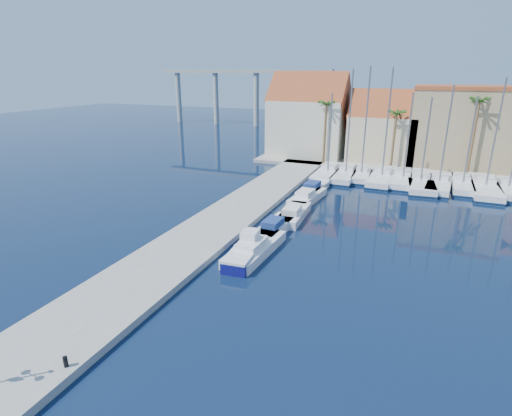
# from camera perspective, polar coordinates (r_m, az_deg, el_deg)

# --- Properties ---
(ground) EXTENTS (260.00, 260.00, 0.00)m
(ground) POSITION_cam_1_polar(r_m,az_deg,el_deg) (24.27, -0.47, -16.06)
(ground) COLOR black
(ground) RESTS_ON ground
(quay_west) EXTENTS (6.00, 77.00, 0.50)m
(quay_west) POSITION_cam_1_polar(r_m,az_deg,el_deg) (38.47, -4.91, -1.95)
(quay_west) COLOR gray
(quay_west) RESTS_ON ground
(shore_north) EXTENTS (54.00, 16.00, 0.50)m
(shore_north) POSITION_cam_1_polar(r_m,az_deg,el_deg) (67.70, 24.13, 5.63)
(shore_north) COLOR gray
(shore_north) RESTS_ON ground
(bollard) EXTENTS (0.22, 0.22, 0.55)m
(bollard) POSITION_cam_1_polar(r_m,az_deg,el_deg) (22.38, -25.56, -19.19)
(bollard) COLOR black
(bollard) RESTS_ON quay_west
(fishing_boat) EXTENTS (2.34, 5.81, 1.99)m
(fishing_boat) POSITION_cam_1_polar(r_m,az_deg,el_deg) (31.26, -1.40, -6.17)
(fishing_boat) COLOR #10105E
(fishing_boat) RESTS_ON ground
(motorboat_west_0) EXTENTS (2.77, 7.55, 1.40)m
(motorboat_west_0) POSITION_cam_1_polar(r_m,az_deg,el_deg) (32.06, -0.21, -5.79)
(motorboat_west_0) COLOR white
(motorboat_west_0) RESTS_ON ground
(motorboat_west_1) EXTENTS (2.33, 6.34, 1.40)m
(motorboat_west_1) POSITION_cam_1_polar(r_m,az_deg,el_deg) (36.44, 2.74, -2.68)
(motorboat_west_1) COLOR white
(motorboat_west_1) RESTS_ON ground
(motorboat_west_2) EXTENTS (2.41, 6.66, 1.40)m
(motorboat_west_2) POSITION_cam_1_polar(r_m,az_deg,el_deg) (39.83, 5.35, -0.83)
(motorboat_west_2) COLOR white
(motorboat_west_2) RESTS_ON ground
(motorboat_west_3) EXTENTS (2.89, 7.04, 1.40)m
(motorboat_west_3) POSITION_cam_1_polar(r_m,az_deg,el_deg) (45.45, 7.31, 1.61)
(motorboat_west_3) COLOR white
(motorboat_west_3) RESTS_ON ground
(motorboat_west_4) EXTENTS (2.53, 6.80, 1.40)m
(motorboat_west_4) POSITION_cam_1_polar(r_m,az_deg,el_deg) (48.94, 8.21, 2.83)
(motorboat_west_4) COLOR white
(motorboat_west_4) RESTS_ON ground
(sailboat_0) EXTENTS (2.84, 10.51, 11.25)m
(sailboat_0) POSITION_cam_1_polar(r_m,az_deg,el_deg) (56.80, 10.32, 5.02)
(sailboat_0) COLOR white
(sailboat_0) RESTS_ON ground
(sailboat_1) EXTENTS (2.78, 10.40, 14.27)m
(sailboat_1) POSITION_cam_1_polar(r_m,az_deg,el_deg) (56.59, 12.78, 4.85)
(sailboat_1) COLOR white
(sailboat_1) RESTS_ON ground
(sailboat_2) EXTENTS (2.68, 8.29, 14.60)m
(sailboat_2) POSITION_cam_1_polar(r_m,az_deg,el_deg) (56.51, 14.85, 4.73)
(sailboat_2) COLOR white
(sailboat_2) RESTS_ON ground
(sailboat_3) EXTENTS (3.15, 10.79, 14.42)m
(sailboat_3) POSITION_cam_1_polar(r_m,az_deg,el_deg) (56.16, 17.60, 4.31)
(sailboat_3) COLOR white
(sailboat_3) RESTS_ON ground
(sailboat_4) EXTENTS (2.93, 9.87, 11.54)m
(sailboat_4) POSITION_cam_1_polar(r_m,az_deg,el_deg) (55.93, 20.29, 3.94)
(sailboat_4) COLOR white
(sailboat_4) RESTS_ON ground
(sailboat_5) EXTENTS (4.12, 12.08, 11.03)m
(sailboat_5) POSITION_cam_1_polar(r_m,az_deg,el_deg) (55.54, 22.39, 3.56)
(sailboat_5) COLOR white
(sailboat_5) RESTS_ON ground
(sailboat_6) EXTENTS (3.61, 10.74, 12.48)m
(sailboat_6) POSITION_cam_1_polar(r_m,az_deg,el_deg) (55.50, 24.71, 3.26)
(sailboat_6) COLOR white
(sailboat_6) RESTS_ON ground
(sailboat_7) EXTENTS (2.53, 9.18, 11.23)m
(sailboat_7) POSITION_cam_1_polar(r_m,az_deg,el_deg) (56.20, 27.39, 3.05)
(sailboat_7) COLOR white
(sailboat_7) RESTS_ON ground
(sailboat_8) EXTENTS (3.25, 11.85, 13.33)m
(sailboat_8) POSITION_cam_1_polar(r_m,az_deg,el_deg) (56.28, 29.87, 2.66)
(sailboat_8) COLOR white
(sailboat_8) RESTS_ON ground
(sailboat_9) EXTENTS (2.98, 9.54, 12.73)m
(sailboat_9) POSITION_cam_1_polar(r_m,az_deg,el_deg) (56.85, 32.24, 2.41)
(sailboat_9) COLOR white
(sailboat_9) RESTS_ON ground
(building_0) EXTENTS (12.30, 9.00, 13.50)m
(building_0) POSITION_cam_1_polar(r_m,az_deg,el_deg) (68.07, 7.53, 12.54)
(building_0) COLOR beige
(building_0) RESTS_ON shore_north
(building_1) EXTENTS (10.30, 8.00, 11.00)m
(building_1) POSITION_cam_1_polar(r_m,az_deg,el_deg) (66.10, 17.72, 10.56)
(building_1) COLOR beige
(building_1) RESTS_ON shore_north
(building_2) EXTENTS (14.20, 10.20, 11.50)m
(building_2) POSITION_cam_1_polar(r_m,az_deg,el_deg) (66.91, 27.42, 10.28)
(building_2) COLOR #9D8960
(building_2) RESTS_ON shore_north
(palm_0) EXTENTS (2.60, 2.60, 10.15)m
(palm_0) POSITION_cam_1_polar(r_m,az_deg,el_deg) (62.03, 10.03, 14.18)
(palm_0) COLOR brown
(palm_0) RESTS_ON shore_north
(palm_1) EXTENTS (2.60, 2.60, 9.15)m
(palm_1) POSITION_cam_1_polar(r_m,az_deg,el_deg) (60.67, 19.42, 12.42)
(palm_1) COLOR brown
(palm_1) RESTS_ON shore_north
(palm_2) EXTENTS (2.60, 2.60, 11.15)m
(palm_2) POSITION_cam_1_polar(r_m,az_deg,el_deg) (60.71, 29.26, 12.92)
(palm_2) COLOR brown
(palm_2) RESTS_ON shore_north
(viaduct) EXTENTS (48.00, 2.20, 14.45)m
(viaduct) POSITION_cam_1_polar(r_m,az_deg,el_deg) (110.77, -2.50, 17.01)
(viaduct) COLOR #9E9E99
(viaduct) RESTS_ON ground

